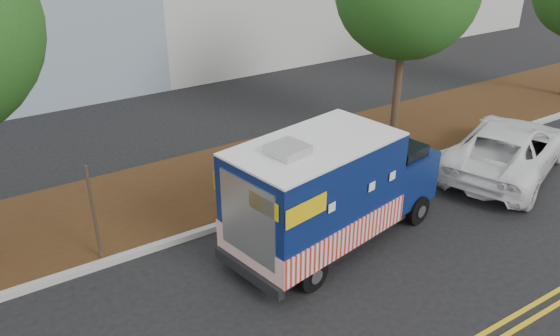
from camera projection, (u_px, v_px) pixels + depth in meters
ground at (289, 242)px, 12.80m from camera, size 120.00×120.00×0.00m
curb at (258, 213)px, 13.82m from camera, size 120.00×0.18×0.15m
mulch_strip at (221, 181)px, 15.40m from camera, size 120.00×4.00×0.15m
sign_post at (94, 216)px, 11.55m from camera, size 0.06×0.06×2.40m
food_truck at (329, 194)px, 12.19m from camera, size 5.76×2.99×2.90m
white_car at (508, 148)px, 15.75m from camera, size 5.99×4.32×1.52m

